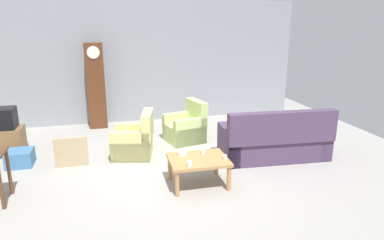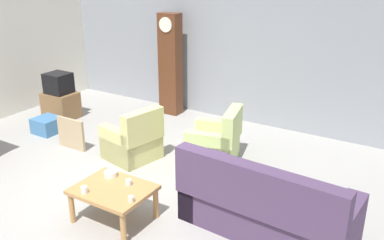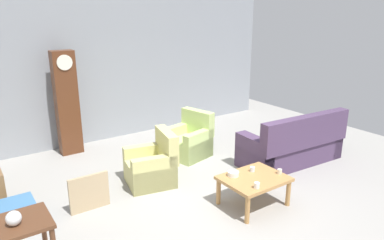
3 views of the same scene
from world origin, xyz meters
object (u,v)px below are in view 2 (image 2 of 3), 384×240
couch_floral (265,208)px  armchair_olive_near (133,142)px  storage_box_blue (47,125)px  framed_picture_leaning (71,134)px  tv_crt (58,83)px  grandfather_clock (170,65)px  cup_white_porcelain (84,190)px  cup_blue_rimmed (129,182)px  bowl_white_stacked (111,174)px  armchair_olive_far (216,144)px  coffee_table_wood (113,193)px  cup_cream_tall (131,199)px  tv_stand_cabinet (61,105)px

couch_floral → armchair_olive_near: couch_floral is taller
couch_floral → storage_box_blue: bearing=170.2°
framed_picture_leaning → storage_box_blue: 1.00m
armchair_olive_near → tv_crt: bearing=163.5°
grandfather_clock → cup_white_porcelain: (1.45, -4.03, -0.57)m
cup_blue_rimmed → grandfather_clock: bearing=116.5°
bowl_white_stacked → storage_box_blue: bearing=154.7°
grandfather_clock → framed_picture_leaning: size_ratio=3.57×
armchair_olive_far → coffee_table_wood: bearing=-97.6°
armchair_olive_near → cup_cream_tall: armchair_olive_near is taller
grandfather_clock → cup_blue_rimmed: grandfather_clock is taller
framed_picture_leaning → cup_white_porcelain: framed_picture_leaning is taller
armchair_olive_near → bowl_white_stacked: 1.50m
tv_stand_cabinet → cup_white_porcelain: (3.26, -2.57, 0.23)m
armchair_olive_far → tv_crt: (-3.77, 0.11, 0.45)m
tv_stand_cabinet → coffee_table_wood: bearing=-33.4°
armchair_olive_far → framed_picture_leaning: armchair_olive_far is taller
tv_stand_cabinet → cup_cream_tall: bearing=-32.0°
grandfather_clock → cup_white_porcelain: size_ratio=24.60×
grandfather_clock → cup_white_porcelain: grandfather_clock is taller
cup_white_porcelain → grandfather_clock: bearing=109.8°
tv_crt → cup_blue_rimmed: size_ratio=6.26×
tv_stand_cabinet → bowl_white_stacked: tv_stand_cabinet is taller
framed_picture_leaning → cup_cream_tall: framed_picture_leaning is taller
armchair_olive_far → cup_white_porcelain: armchair_olive_far is taller
storage_box_blue → grandfather_clock: bearing=57.2°
tv_crt → cup_blue_rimmed: bearing=-30.6°
armchair_olive_near → framed_picture_leaning: size_ratio=1.55×
couch_floral → cup_cream_tall: size_ratio=28.69×
storage_box_blue → couch_floral: bearing=-9.8°
tv_stand_cabinet → tv_crt: bearing=0.0°
grandfather_clock → bowl_white_stacked: bearing=-67.9°
cup_cream_tall → tv_crt: bearing=148.0°
couch_floral → cup_blue_rimmed: (-1.63, -0.56, 0.15)m
cup_white_porcelain → cup_blue_rimmed: (0.34, 0.44, -0.01)m
armchair_olive_far → framed_picture_leaning: size_ratio=1.58×
grandfather_clock → tv_crt: bearing=-141.1°
coffee_table_wood → framed_picture_leaning: 2.49m
armchair_olive_far → cup_white_porcelain: size_ratio=10.88×
framed_picture_leaning → coffee_table_wood: bearing=-31.3°
tv_crt → bowl_white_stacked: size_ratio=2.76×
tv_crt → tv_stand_cabinet: bearing=0.0°
cup_white_porcelain → armchair_olive_near: bearing=111.2°
armchair_olive_far → storage_box_blue: size_ratio=2.03×
tv_crt → cup_blue_rimmed: (3.60, -2.13, -0.26)m
couch_floral → armchair_olive_near: 2.80m
coffee_table_wood → cup_cream_tall: 0.44m
cup_cream_tall → storage_box_blue: bearing=154.0°
couch_floral → cup_white_porcelain: (-1.97, -1.01, 0.15)m
armchair_olive_near → framed_picture_leaning: 1.23m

